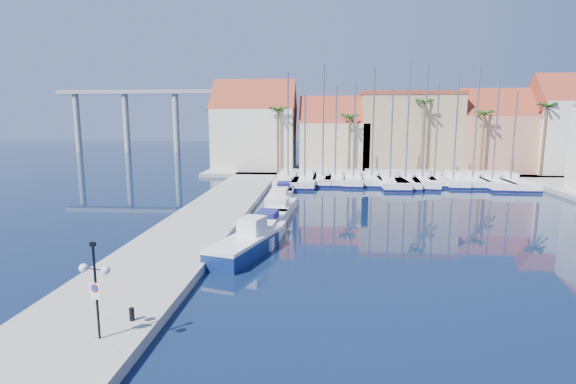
% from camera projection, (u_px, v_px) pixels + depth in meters
% --- Properties ---
extents(ground, '(260.00, 260.00, 0.00)m').
position_uv_depth(ground, '(312.00, 290.00, 22.41)').
color(ground, black).
rests_on(ground, ground).
extents(quay_west, '(6.00, 77.00, 0.50)m').
position_uv_depth(quay_west, '(205.00, 220.00, 36.34)').
color(quay_west, gray).
rests_on(quay_west, ground).
extents(shore_north, '(54.00, 16.00, 0.50)m').
position_uv_depth(shore_north, '(386.00, 171.00, 68.73)').
color(shore_north, gray).
rests_on(shore_north, ground).
extents(lamp_post, '(1.24, 0.50, 3.68)m').
position_uv_depth(lamp_post, '(95.00, 276.00, 16.10)').
color(lamp_post, black).
rests_on(lamp_post, quay_west).
extents(bollard, '(0.21, 0.21, 0.52)m').
position_uv_depth(bollard, '(132.00, 314.00, 17.92)').
color(bollard, black).
rests_on(bollard, quay_west).
extents(fishing_boat, '(3.86, 6.69, 2.22)m').
position_uv_depth(fishing_boat, '(245.00, 244.00, 27.71)').
color(fishing_boat, navy).
rests_on(fishing_boat, ground).
extents(motorboat_west_0, '(2.12, 5.33, 1.40)m').
position_uv_depth(motorboat_west_0, '(268.00, 233.00, 31.17)').
color(motorboat_west_0, white).
rests_on(motorboat_west_0, ground).
extents(motorboat_west_1, '(2.58, 6.57, 1.40)m').
position_uv_depth(motorboat_west_1, '(269.00, 221.00, 34.91)').
color(motorboat_west_1, white).
rests_on(motorboat_west_1, ground).
extents(motorboat_west_2, '(2.53, 6.51, 1.40)m').
position_uv_depth(motorboat_west_2, '(281.00, 207.00, 40.10)').
color(motorboat_west_2, white).
rests_on(motorboat_west_2, ground).
extents(motorboat_west_3, '(2.33, 7.19, 1.40)m').
position_uv_depth(motorboat_west_3, '(280.00, 196.00, 45.55)').
color(motorboat_west_3, white).
rests_on(motorboat_west_3, ground).
extents(motorboat_west_4, '(2.33, 6.19, 1.40)m').
position_uv_depth(motorboat_west_4, '(284.00, 189.00, 49.90)').
color(motorboat_west_4, white).
rests_on(motorboat_west_4, ground).
extents(motorboat_west_5, '(2.40, 5.86, 1.40)m').
position_uv_depth(motorboat_west_5, '(288.00, 184.00, 53.98)').
color(motorboat_west_5, white).
rests_on(motorboat_west_5, ground).
extents(motorboat_west_6, '(2.26, 6.23, 1.40)m').
position_uv_depth(motorboat_west_6, '(294.00, 177.00, 59.75)').
color(motorboat_west_6, white).
rests_on(motorboat_west_6, ground).
extents(sailboat_0, '(3.00, 11.33, 13.77)m').
position_uv_depth(sailboat_0, '(288.00, 179.00, 57.29)').
color(sailboat_0, white).
rests_on(sailboat_0, ground).
extents(sailboat_1, '(3.43, 11.62, 11.07)m').
position_uv_depth(sailboat_1, '(305.00, 179.00, 57.25)').
color(sailboat_1, white).
rests_on(sailboat_1, ground).
extents(sailboat_2, '(2.63, 8.81, 14.73)m').
position_uv_depth(sailboat_2, '(323.00, 178.00, 57.94)').
color(sailboat_2, white).
rests_on(sailboat_2, ground).
extents(sailboat_3, '(2.82, 9.52, 12.36)m').
position_uv_depth(sailboat_3, '(335.00, 178.00, 58.22)').
color(sailboat_3, white).
rests_on(sailboat_3, ground).
extents(sailboat_4, '(3.05, 9.33, 12.71)m').
position_uv_depth(sailboat_4, '(353.00, 179.00, 57.40)').
color(sailboat_4, white).
rests_on(sailboat_4, ground).
extents(sailboat_5, '(3.23, 9.43, 14.46)m').
position_uv_depth(sailboat_5, '(371.00, 178.00, 57.82)').
color(sailboat_5, white).
rests_on(sailboat_5, ground).
extents(sailboat_6, '(3.69, 12.14, 11.89)m').
position_uv_depth(sailboat_6, '(389.00, 180.00, 56.45)').
color(sailboat_6, white).
rests_on(sailboat_6, ground).
extents(sailboat_7, '(3.77, 11.23, 14.82)m').
position_uv_depth(sailboat_7, '(405.00, 180.00, 56.46)').
color(sailboat_7, white).
rests_on(sailboat_7, ground).
extents(sailboat_8, '(3.74, 11.40, 14.62)m').
position_uv_depth(sailboat_8, '(421.00, 180.00, 56.64)').
color(sailboat_8, white).
rests_on(sailboat_8, ground).
extents(sailboat_9, '(2.75, 8.70, 12.44)m').
position_uv_depth(sailboat_9, '(433.00, 179.00, 57.49)').
color(sailboat_9, white).
rests_on(sailboat_9, ground).
extents(sailboat_10, '(2.92, 9.22, 13.64)m').
position_uv_depth(sailboat_10, '(452.00, 180.00, 56.47)').
color(sailboat_10, white).
rests_on(sailboat_10, ground).
extents(sailboat_11, '(2.91, 9.43, 14.75)m').
position_uv_depth(sailboat_11, '(471.00, 179.00, 56.55)').
color(sailboat_11, white).
rests_on(sailboat_11, ground).
extents(sailboat_12, '(3.32, 11.06, 12.40)m').
position_uv_depth(sailboat_12, '(490.00, 181.00, 55.54)').
color(sailboat_12, white).
rests_on(sailboat_12, ground).
extents(sailboat_13, '(3.15, 11.41, 11.46)m').
position_uv_depth(sailboat_13, '(508.00, 181.00, 55.44)').
color(sailboat_13, white).
rests_on(sailboat_13, ground).
extents(building_0, '(12.30, 9.00, 13.50)m').
position_uv_depth(building_0, '(255.00, 129.00, 68.28)').
color(building_0, beige).
rests_on(building_0, shore_north).
extents(building_1, '(10.30, 8.00, 11.00)m').
position_uv_depth(building_1, '(334.00, 138.00, 67.54)').
color(building_1, '#C3AB89').
rests_on(building_1, shore_north).
extents(building_2, '(14.20, 10.20, 11.50)m').
position_uv_depth(building_2, '(407.00, 131.00, 67.48)').
color(building_2, tan).
rests_on(building_2, shore_north).
extents(building_3, '(10.30, 8.00, 12.00)m').
position_uv_depth(building_3, '(492.00, 134.00, 65.62)').
color(building_3, tan).
rests_on(building_3, shore_north).
extents(building_4, '(8.30, 8.00, 14.00)m').
position_uv_depth(building_4, '(561.00, 127.00, 63.74)').
color(building_4, white).
rests_on(building_4, shore_north).
extents(palm_0, '(2.60, 2.60, 10.15)m').
position_uv_depth(palm_0, '(278.00, 112.00, 62.62)').
color(palm_0, brown).
rests_on(palm_0, shore_north).
extents(palm_1, '(2.60, 2.60, 9.15)m').
position_uv_depth(palm_1, '(350.00, 119.00, 61.99)').
color(palm_1, brown).
rests_on(palm_1, shore_north).
extents(palm_2, '(2.60, 2.60, 11.15)m').
position_uv_depth(palm_2, '(424.00, 105.00, 60.88)').
color(palm_2, brown).
rests_on(palm_2, shore_north).
extents(palm_3, '(2.60, 2.60, 9.65)m').
position_uv_depth(palm_3, '(484.00, 115.00, 60.48)').
color(palm_3, brown).
rests_on(palm_3, shore_north).
extents(palm_4, '(2.60, 2.60, 10.65)m').
position_uv_depth(palm_4, '(547.00, 108.00, 59.69)').
color(palm_4, brown).
rests_on(palm_4, shore_north).
extents(viaduct, '(48.00, 2.20, 14.45)m').
position_uv_depth(viaduct, '(154.00, 108.00, 104.35)').
color(viaduct, '#9E9E99').
rests_on(viaduct, ground).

